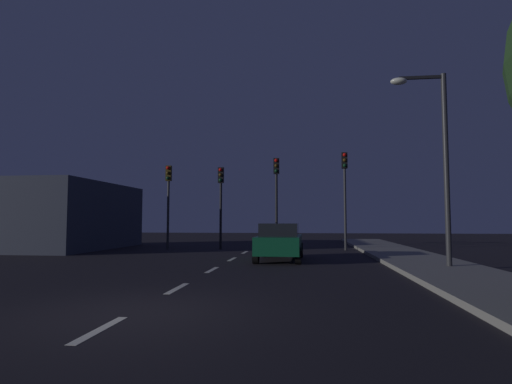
{
  "coord_description": "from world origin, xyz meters",
  "views": [
    {
      "loc": [
        3.08,
        -7.23,
        1.65
      ],
      "look_at": [
        0.61,
        13.7,
        3.1
      ],
      "focal_mm": 28.99,
      "sensor_mm": 36.0,
      "label": 1
    }
  ],
  "objects": [
    {
      "name": "street_lamp_right",
      "position": [
        7.5,
        7.13,
        4.02
      ],
      "size": [
        1.84,
        0.36,
        6.62
      ],
      "color": "#2D2D30",
      "rests_on": "ground_plane"
    },
    {
      "name": "lane_stripe_fourth",
      "position": [
        0.0,
        10.2,
        0.0
      ],
      "size": [
        0.16,
        1.6,
        0.01
      ],
      "primitive_type": "cube",
      "color": "silver",
      "rests_on": "ground_plane"
    },
    {
      "name": "traffic_signal_center_left",
      "position": [
        -1.73,
        16.13,
        3.31
      ],
      "size": [
        0.32,
        0.38,
        4.71
      ],
      "color": "black",
      "rests_on": "ground_plane"
    },
    {
      "name": "sidewalk_curb_right",
      "position": [
        7.5,
        7.0,
        0.07
      ],
      "size": [
        3.0,
        40.0,
        0.15
      ],
      "primitive_type": "cube",
      "color": "gray",
      "rests_on": "ground_plane"
    },
    {
      "name": "lane_stripe_third",
      "position": [
        0.0,
        6.4,
        0.0
      ],
      "size": [
        0.16,
        1.6,
        0.01
      ],
      "primitive_type": "cube",
      "color": "silver",
      "rests_on": "ground_plane"
    },
    {
      "name": "lane_stripe_nearest",
      "position": [
        0.0,
        -1.2,
        0.0
      ],
      "size": [
        0.16,
        1.6,
        0.01
      ],
      "primitive_type": "cube",
      "color": "silver",
      "rests_on": "ground_plane"
    },
    {
      "name": "traffic_signal_far_right",
      "position": [
        5.32,
        16.13,
        3.79
      ],
      "size": [
        0.32,
        0.38,
        5.45
      ],
      "color": "#2D2D30",
      "rests_on": "ground_plane"
    },
    {
      "name": "lane_stripe_fifth",
      "position": [
        0.0,
        14.0,
        0.0
      ],
      "size": [
        0.16,
        1.6,
        0.01
      ],
      "primitive_type": "cube",
      "color": "silver",
      "rests_on": "ground_plane"
    },
    {
      "name": "traffic_signal_center_right",
      "position": [
        1.49,
        16.13,
        3.62
      ],
      "size": [
        0.32,
        0.38,
        5.2
      ],
      "color": "black",
      "rests_on": "ground_plane"
    },
    {
      "name": "car_stopped_ahead",
      "position": [
        2.05,
        9.9,
        0.78
      ],
      "size": [
        1.88,
        4.08,
        1.52
      ],
      "color": "#0F4C2D",
      "rests_on": "ground_plane"
    },
    {
      "name": "storefront_left",
      "position": [
        -10.64,
        15.48,
        1.9
      ],
      "size": [
        5.28,
        9.03,
        3.79
      ],
      "primitive_type": "cube",
      "color": "#333847",
      "rests_on": "ground_plane"
    },
    {
      "name": "traffic_signal_far_left",
      "position": [
        -4.86,
        16.13,
        3.41
      ],
      "size": [
        0.32,
        0.38,
        4.86
      ],
      "color": "#2D2D30",
      "rests_on": "ground_plane"
    },
    {
      "name": "ground_plane",
      "position": [
        0.0,
        7.0,
        0.0
      ],
      "size": [
        80.0,
        80.0,
        0.0
      ],
      "primitive_type": "plane",
      "color": "black"
    },
    {
      "name": "lane_stripe_second",
      "position": [
        0.0,
        2.6,
        0.0
      ],
      "size": [
        0.16,
        1.6,
        0.01
      ],
      "primitive_type": "cube",
      "color": "silver",
      "rests_on": "ground_plane"
    }
  ]
}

